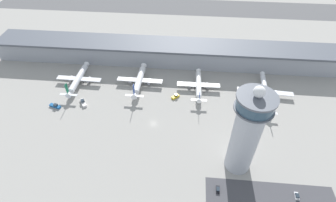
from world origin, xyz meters
TOP-DOWN VIEW (x-y plane):
  - ground_plane at (0.00, 0.00)m, footprint 1000.00×1000.00m
  - terminal_building at (0.00, 70.00)m, footprint 270.02×25.00m
  - runway_strip at (0.00, 178.70)m, footprint 405.03×44.00m
  - control_tower at (49.31, -25.56)m, footprint 17.88×17.88m
  - airplane_gate_alpha at (-59.94, 35.22)m, footprint 33.16×38.23m
  - airplane_gate_bravo at (-14.96, 37.32)m, footprint 33.33×37.32m
  - airplane_gate_charlie at (28.06, 35.89)m, footprint 30.70×34.49m
  - airplane_gate_delta at (74.36, 32.92)m, footprint 38.67×43.86m
  - service_truck_catering at (-67.67, 9.18)m, footprint 8.34×4.49m
  - service_truck_fuel at (12.28, 25.92)m, footprint 5.73×5.57m
  - service_truck_baggage at (-49.96, 14.05)m, footprint 6.71×8.22m
  - car_white_wagon at (77.00, -41.94)m, footprint 2.05×4.15m
  - car_green_van at (38.27, -41.88)m, footprint 2.01×4.23m

SIDE VIEW (x-z plane):
  - ground_plane at x=0.00m, z-range 0.00..0.00m
  - runway_strip at x=0.00m, z-range 0.00..0.01m
  - car_green_van at x=38.27m, z-range -0.17..1.32m
  - car_white_wagon at x=77.00m, z-range -0.17..1.40m
  - service_truck_fuel at x=12.28m, z-range -0.39..2.13m
  - service_truck_catering at x=-67.67m, z-range -0.40..2.17m
  - service_truck_baggage at x=-49.96m, z-range -0.42..2.32m
  - airplane_gate_delta at x=74.36m, z-range -2.04..9.63m
  - airplane_gate_alpha at x=-59.94m, z-range -2.48..11.04m
  - airplane_gate_charlie at x=28.06m, z-range -1.85..10.51m
  - airplane_gate_bravo at x=-14.96m, z-range -2.57..11.59m
  - terminal_building at x=0.00m, z-range 0.10..16.22m
  - control_tower at x=49.31m, z-range -0.64..54.43m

